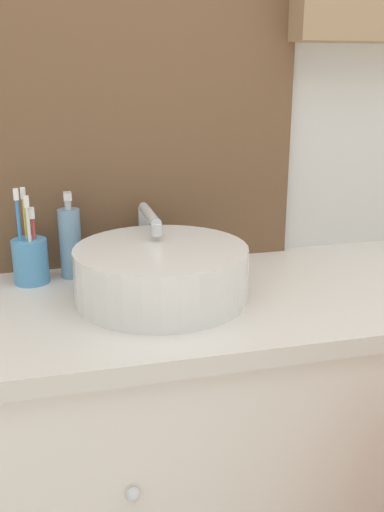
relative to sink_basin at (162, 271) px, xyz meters
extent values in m
cube|color=silver|center=(0.23, 0.28, 0.32)|extent=(3.20, 0.06, 2.50)
cube|color=brown|center=(-0.03, 0.24, 0.39)|extent=(0.78, 0.02, 1.02)
cube|color=#B2C1CC|center=(-0.03, 0.23, 0.39)|extent=(0.72, 0.01, 0.96)
cube|color=silver|center=(0.23, -0.01, -0.51)|extent=(1.45, 0.47, 0.84)
cube|color=beige|center=(0.23, -0.01, -0.07)|extent=(1.49, 0.51, 0.03)
sphere|color=silver|center=(-0.10, -0.25, -0.30)|extent=(0.02, 0.02, 0.02)
cylinder|color=silver|center=(0.00, -0.01, 0.00)|extent=(0.34, 0.34, 0.11)
cylinder|color=silver|center=(0.00, -0.01, 0.05)|extent=(0.28, 0.28, 0.01)
cylinder|color=silver|center=(0.00, 0.19, 0.02)|extent=(0.02, 0.02, 0.14)
cylinder|color=silver|center=(0.00, 0.11, 0.09)|extent=(0.02, 0.15, 0.02)
cylinder|color=silver|center=(0.00, 0.04, 0.07)|extent=(0.02, 0.02, 0.02)
sphere|color=white|center=(0.09, 0.19, -0.01)|extent=(0.06, 0.06, 0.06)
cylinder|color=#4C93C6|center=(-0.25, 0.15, -0.01)|extent=(0.07, 0.07, 0.09)
cylinder|color=#D6423D|center=(-0.24, 0.15, 0.03)|extent=(0.01, 0.01, 0.15)
cube|color=white|center=(-0.24, 0.15, 0.10)|extent=(0.01, 0.02, 0.02)
cylinder|color=#E5CC4C|center=(-0.25, 0.17, 0.05)|extent=(0.01, 0.01, 0.19)
cube|color=white|center=(-0.25, 0.17, 0.13)|extent=(0.01, 0.02, 0.02)
cylinder|color=#3884DB|center=(-0.27, 0.15, 0.05)|extent=(0.01, 0.01, 0.19)
cube|color=white|center=(-0.27, 0.15, 0.14)|extent=(0.01, 0.02, 0.02)
cylinder|color=white|center=(-0.25, 0.14, 0.04)|extent=(0.01, 0.01, 0.18)
cube|color=white|center=(-0.25, 0.14, 0.12)|extent=(0.01, 0.02, 0.02)
cylinder|color=#6B93B2|center=(-0.17, 0.17, 0.02)|extent=(0.05, 0.05, 0.15)
cylinder|color=silver|center=(-0.17, 0.17, 0.11)|extent=(0.01, 0.01, 0.02)
cube|color=silver|center=(-0.17, 0.16, 0.13)|extent=(0.02, 0.03, 0.02)
camera|label=1|loc=(-0.20, -1.03, 0.37)|focal=40.00mm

